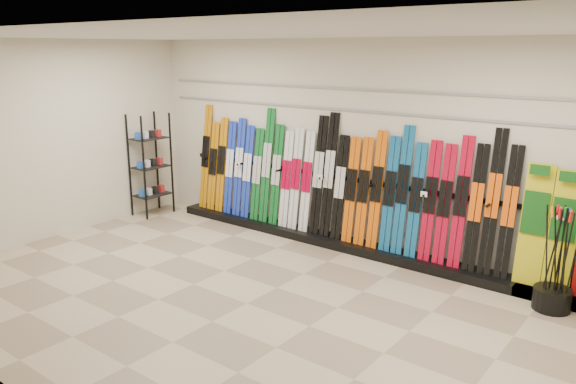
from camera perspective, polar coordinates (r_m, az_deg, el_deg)
The scene contains 11 objects.
floor at distance 6.61m, azimuth -4.21°, elevation -11.23°, with size 8.00×8.00×0.00m, color gray.
back_wall at distance 8.10m, azimuth 7.51°, elevation 4.64°, with size 8.00×8.00×0.00m, color beige.
left_wall at distance 9.25m, azimuth -23.24°, elevation 4.80°, with size 5.00×5.00×0.00m, color beige.
ceiling at distance 5.97m, azimuth -4.76°, elevation 15.73°, with size 8.00×8.00×0.00m, color silver.
ski_rack_base at distance 8.18m, azimuth 7.76°, elevation -5.73°, with size 8.00×0.40×0.12m, color black.
skis at distance 8.31m, azimuth 4.25°, elevation 0.97°, with size 5.38×0.28×1.83m.
accessory_rack at distance 10.08m, azimuth -13.79°, elevation 2.72°, with size 0.40×0.60×1.78m, color black.
pole_bin at distance 7.07m, azimuth 25.22°, elevation -9.79°, with size 0.41×0.41×0.25m, color black.
ski_poles at distance 6.87m, azimuth 25.84°, elevation -6.20°, with size 0.38×0.30×1.18m.
slatwall_rail_0 at distance 8.02m, azimuth 7.55°, elevation 8.15°, with size 7.60×0.02×0.03m, color gray.
slatwall_rail_1 at distance 7.99m, azimuth 7.62°, elevation 10.28°, with size 7.60×0.02×0.03m, color gray.
Camera 1 is at (4.02, -4.41, 2.86)m, focal length 35.00 mm.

